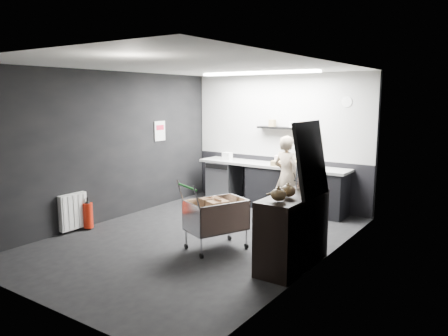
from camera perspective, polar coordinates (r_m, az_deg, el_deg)
The scene contains 22 objects.
floor at distance 7.09m, azimuth -3.40°, elevation -9.17°, with size 5.50×5.50×0.00m, color black.
ceiling at distance 6.74m, azimuth -3.63°, elevation 13.17°, with size 5.50×5.50×0.00m, color white.
wall_back at distance 9.09m, azimuth 7.23°, elevation 3.60°, with size 5.50×5.50×0.00m, color black.
wall_front at distance 4.94m, azimuth -23.53°, elevation -1.91°, with size 5.50×5.50×0.00m, color black.
wall_left at distance 8.16m, azimuth -14.67°, elevation 2.72°, with size 5.50×5.50×0.00m, color black.
wall_right at distance 5.78m, azimuth 12.32°, elevation 0.19°, with size 5.50×5.50×0.00m, color black.
kitchen_wall_panel at distance 9.04m, azimuth 7.23°, elevation 6.75°, with size 3.95×0.02×1.70m, color #BABAB5.
dado_panel at distance 9.20m, azimuth 7.06°, elevation -1.68°, with size 3.95×0.02×1.00m, color black.
floating_shelf at distance 8.86m, azimuth 8.03°, elevation 5.19°, with size 1.20×0.22×0.04m, color black.
wall_clock at distance 8.47m, azimuth 15.77°, elevation 8.34°, with size 0.20×0.20×0.03m, color white.
poster at distance 9.02m, azimuth -8.39°, elevation 4.81°, with size 0.02×0.30×0.40m, color white.
poster_red_band at distance 9.02m, azimuth -8.38°, elevation 5.25°, with size 0.01×0.22×0.10m, color red.
radiator at distance 7.74m, azimuth -19.12°, elevation -5.38°, with size 0.10×0.50×0.60m, color white.
ceiling_strip at distance 8.27m, azimuth 4.48°, elevation 12.24°, with size 2.40×0.20×0.04m, color white.
prep_counter at distance 8.87m, azimuth 6.90°, elevation -2.36°, with size 3.20×0.61×0.90m.
person at distance 8.23m, azimuth 8.18°, elevation -1.12°, with size 0.56×0.37×1.53m, color beige.
shopping_cart at distance 6.48m, azimuth -1.06°, elevation -6.49°, with size 0.88×1.13×1.01m.
sideboard at distance 5.90m, azimuth 9.23°, elevation -6.87°, with size 0.55×1.29×1.94m.
fire_extinguisher at distance 7.82m, azimuth -17.33°, elevation -5.82°, with size 0.16×0.16×0.53m.
cardboard_box at distance 8.65m, azimuth 8.03°, elevation 0.62°, with size 0.49×0.38×0.10m, color #9B8553.
pink_tub at distance 8.76m, azimuth 7.21°, elevation 1.04°, with size 0.19×0.19×0.19m, color silver.
white_container at distance 9.34m, azimuth 0.43°, elevation 1.55°, with size 0.18×0.14×0.16m, color white.
Camera 1 is at (4.14, -5.30, 2.25)m, focal length 35.00 mm.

